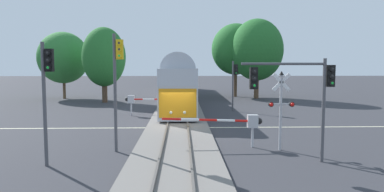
# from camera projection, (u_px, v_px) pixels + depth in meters

# --- Properties ---
(ground_plane) EXTENTS (220.00, 220.00, 0.00)m
(ground_plane) POSITION_uv_depth(u_px,v_px,m) (178.00, 128.00, 25.39)
(ground_plane) COLOR #333338
(road_centre_stripe) EXTENTS (44.00, 0.20, 0.01)m
(road_centre_stripe) POSITION_uv_depth(u_px,v_px,m) (178.00, 128.00, 25.39)
(road_centre_stripe) COLOR beige
(road_centre_stripe) RESTS_ON ground
(railway_track) EXTENTS (4.40, 80.00, 0.32)m
(railway_track) POSITION_uv_depth(u_px,v_px,m) (178.00, 126.00, 25.39)
(railway_track) COLOR slate
(railway_track) RESTS_ON ground
(commuter_train) EXTENTS (3.04, 40.59, 5.16)m
(commuter_train) POSITION_uv_depth(u_px,v_px,m) (179.00, 78.00, 44.56)
(commuter_train) COLOR #B2B7C1
(commuter_train) RESTS_ON railway_track
(crossing_gate_near) EXTENTS (5.48, 0.40, 1.80)m
(crossing_gate_near) POSITION_uv_depth(u_px,v_px,m) (242.00, 122.00, 19.29)
(crossing_gate_near) COLOR #B7B7BC
(crossing_gate_near) RESTS_ON ground
(crossing_signal_mast) EXTENTS (1.36, 0.44, 4.20)m
(crossing_signal_mast) POSITION_uv_depth(u_px,v_px,m) (281.00, 102.00, 18.55)
(crossing_signal_mast) COLOR #B2B2B7
(crossing_signal_mast) RESTS_ON ground
(crossing_gate_far) EXTENTS (5.71, 0.40, 1.80)m
(crossing_gate_far) POSITION_uv_depth(u_px,v_px,m) (138.00, 100.00, 31.25)
(crossing_gate_far) COLOR #B7B7BC
(crossing_gate_far) RESTS_ON ground
(traffic_signal_near_left) EXTENTS (0.53, 0.38, 5.52)m
(traffic_signal_near_left) POSITION_uv_depth(u_px,v_px,m) (47.00, 84.00, 15.55)
(traffic_signal_near_left) COLOR #4C4C51
(traffic_signal_near_left) RESTS_ON ground
(traffic_signal_median) EXTENTS (0.53, 0.38, 6.09)m
(traffic_signal_median) POSITION_uv_depth(u_px,v_px,m) (117.00, 74.00, 18.08)
(traffic_signal_median) COLOR #4C4C51
(traffic_signal_median) RESTS_ON ground
(traffic_signal_far_side) EXTENTS (0.53, 0.38, 4.82)m
(traffic_signal_far_side) POSITION_uv_depth(u_px,v_px,m) (234.00, 78.00, 33.98)
(traffic_signal_far_side) COLOR #4C4C51
(traffic_signal_far_side) RESTS_ON ground
(traffic_signal_near_right) EXTENTS (4.29, 0.38, 4.82)m
(traffic_signal_near_right) POSITION_uv_depth(u_px,v_px,m) (300.00, 85.00, 16.16)
(traffic_signal_near_right) COLOR #4C4C51
(traffic_signal_near_right) RESTS_ON ground
(elm_centre_background) EXTENTS (6.68, 6.68, 10.12)m
(elm_centre_background) POSITION_uv_depth(u_px,v_px,m) (236.00, 49.00, 48.94)
(elm_centre_background) COLOR brown
(elm_centre_background) RESTS_ON ground
(oak_behind_train) EXTENTS (5.07, 5.07, 8.87)m
(oak_behind_train) POSITION_uv_depth(u_px,v_px,m) (104.00, 57.00, 41.64)
(oak_behind_train) COLOR #4C3828
(oak_behind_train) RESTS_ON ground
(oak_far_right) EXTENTS (6.85, 6.85, 10.45)m
(oak_far_right) POSITION_uv_depth(u_px,v_px,m) (257.00, 50.00, 46.42)
(oak_far_right) COLOR brown
(oak_far_right) RESTS_ON ground
(pine_left_background) EXTENTS (6.54, 6.54, 8.72)m
(pine_left_background) POSITION_uv_depth(u_px,v_px,m) (63.00, 58.00, 46.26)
(pine_left_background) COLOR brown
(pine_left_background) RESTS_ON ground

